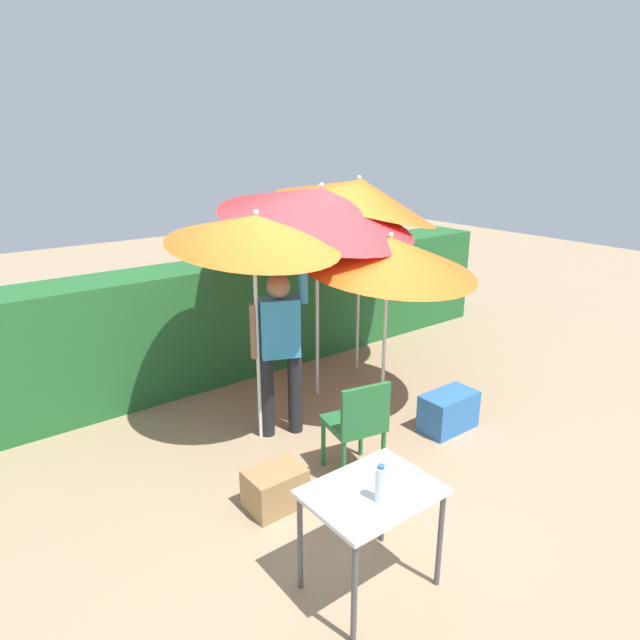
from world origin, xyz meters
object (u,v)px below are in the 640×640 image
Objects in this scene: umbrella_yellow at (319,205)px; person_vendor at (280,344)px; umbrella_navy at (255,231)px; crate_cardboard at (275,488)px; bottle_water at (381,484)px; umbrella_rainbow at (360,194)px; chair_plastic at (357,422)px; folding_table at (372,502)px; umbrella_orange at (389,253)px; cooler_box at (448,411)px.

person_vendor is at bearing -149.80° from umbrella_yellow.
umbrella_yellow reaches higher than person_vendor.
umbrella_yellow is at bearing 22.68° from umbrella_navy.
crate_cardboard is at bearing -126.32° from person_vendor.
person_vendor is 2.20m from bottle_water.
umbrella_rainbow is 5.83× the size of crate_cardboard.
umbrella_yellow is 2.86× the size of chair_plastic.
umbrella_rainbow reaches higher than umbrella_navy.
umbrella_rainbow is at bearing 50.21° from folding_table.
umbrella_navy is 2.15m from crate_cardboard.
chair_plastic is 0.86m from crate_cardboard.
umbrella_rainbow is 10.85× the size of bottle_water.
person_vendor is at bearing 71.89° from bottle_water.
umbrella_yellow is at bearing 30.20° from person_vendor.
person_vendor is (-1.15, 0.24, -0.76)m from umbrella_orange.
umbrella_yellow is 2.86m from crate_cardboard.
umbrella_orange is 1.75m from chair_plastic.
umbrella_orange is at bearing 20.63° from crate_cardboard.
umbrella_rainbow reaches higher than cooler_box.
chair_plastic is at bearing -131.05° from umbrella_rainbow.
umbrella_yellow is (-0.30, 0.73, 0.42)m from umbrella_orange.
folding_table is (-0.76, -0.99, 0.13)m from chair_plastic.
crate_cardboard is (-0.79, 0.07, -0.35)m from chair_plastic.
umbrella_rainbow reaches higher than crate_cardboard.
umbrella_rainbow is 2.00m from umbrella_navy.
person_vendor reaches higher than cooler_box.
bottle_water is at bearing -107.05° from folding_table.
umbrella_yellow reaches higher than umbrella_navy.
chair_plastic reaches higher than cooler_box.
umbrella_orange is 1.40m from umbrella_navy.
umbrella_orange is 2.72m from folding_table.
folding_table is at bearing -135.83° from umbrella_orange.
bottle_water is (-2.35, -2.89, -1.31)m from umbrella_rainbow.
umbrella_navy is at bearing 146.88° from cooler_box.
umbrella_yellow is 5.69× the size of crate_cardboard.
cooler_box is (0.51, -1.44, -1.92)m from umbrella_yellow.
umbrella_orange is 1.40m from person_vendor.
umbrella_orange is (-0.52, -1.04, -0.46)m from umbrella_rainbow.
bottle_water reaches higher than crate_cardboard.
bottle_water reaches higher than chair_plastic.
person_vendor is (0.19, -0.06, -1.07)m from umbrella_navy.
bottle_water is (-0.68, -2.09, -0.09)m from person_vendor.
crate_cardboard is 0.56× the size of folding_table.
folding_table is at bearing -102.75° from umbrella_navy.
umbrella_yellow is 2.31m from chair_plastic.
umbrella_navy reaches higher than chair_plastic.
bottle_water is at bearing -134.70° from umbrella_orange.
chair_plastic is at bearing -116.47° from umbrella_yellow.
umbrella_navy is 9.45× the size of bottle_water.
umbrella_rainbow is 4.54× the size of cooler_box.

